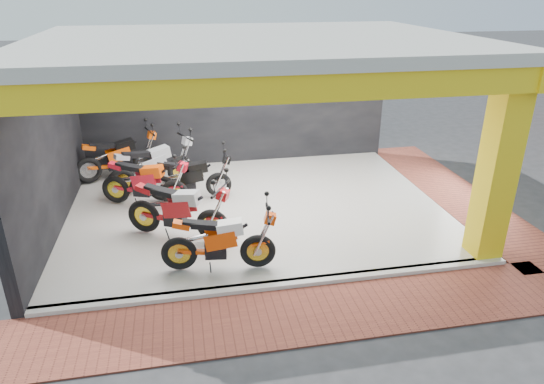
{
  "coord_description": "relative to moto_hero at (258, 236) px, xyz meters",
  "views": [
    {
      "loc": [
        -1.49,
        -7.6,
        4.64
      ],
      "look_at": [
        0.15,
        0.88,
        0.9
      ],
      "focal_mm": 32.0,
      "sensor_mm": 36.0,
      "label": 1
    }
  ],
  "objects": [
    {
      "name": "paver_right",
      "position": [
        5.16,
        2.5,
        -0.71
      ],
      "size": [
        1.4,
        7.0,
        0.03
      ],
      "primitive_type": "cube",
      "color": "brown",
      "rests_on": "ground"
    },
    {
      "name": "header_beam_right",
      "position": [
        4.36,
        2.5,
        2.57
      ],
      "size": [
        0.3,
        6.4,
        0.4
      ],
      "primitive_type": "cube",
      "color": "yellow",
      "rests_on": "corner_column"
    },
    {
      "name": "showroom_ceiling",
      "position": [
        0.36,
        2.5,
        2.87
      ],
      "size": [
        8.4,
        6.4,
        0.2
      ],
      "primitive_type": "cube",
      "color": "beige",
      "rests_on": "corner_column"
    },
    {
      "name": "moto_row_e",
      "position": [
        -1.22,
        4.15,
        0.07
      ],
      "size": [
        2.42,
        1.71,
        1.39
      ],
      "primitive_type": null,
      "rotation": [
        0.0,
        0.0,
        0.43
      ],
      "color": "#A6A8AE",
      "rests_on": "showroom_floor"
    },
    {
      "name": "left_wall",
      "position": [
        -3.74,
        2.5,
        1.02
      ],
      "size": [
        0.2,
        6.2,
        3.5
      ],
      "primitive_type": "cube",
      "color": "black",
      "rests_on": "ground"
    },
    {
      "name": "corner_column",
      "position": [
        4.11,
        -0.25,
        1.02
      ],
      "size": [
        0.5,
        0.5,
        3.5
      ],
      "primitive_type": "cube",
      "color": "yellow",
      "rests_on": "ground"
    },
    {
      "name": "moto_row_d",
      "position": [
        -2.09,
        5.0,
        0.03
      ],
      "size": [
        2.31,
        1.43,
        1.32
      ],
      "primitive_type": null,
      "rotation": [
        0.0,
        0.0,
        0.31
      ],
      "color": "#FF560A",
      "rests_on": "showroom_floor"
    },
    {
      "name": "ground",
      "position": [
        0.36,
        0.5,
        -0.73
      ],
      "size": [
        80.0,
        80.0,
        0.0
      ],
      "primitive_type": "plane",
      "color": "#2D2D30",
      "rests_on": "ground"
    },
    {
      "name": "moto_row_a",
      "position": [
        -0.68,
        1.02,
        0.06
      ],
      "size": [
        2.37,
        1.76,
        1.37
      ],
      "primitive_type": null,
      "rotation": [
        0.0,
        0.0,
        -0.48
      ],
      "color": "#B21317",
      "rests_on": "showroom_floor"
    },
    {
      "name": "moto_row_b",
      "position": [
        -0.39,
        3.13,
        -0.03
      ],
      "size": [
        1.99,
        0.79,
        1.2
      ],
      "primitive_type": null,
      "rotation": [
        0.0,
        0.0,
        -0.03
      ],
      "color": "black",
      "rests_on": "showroom_floor"
    },
    {
      "name": "paver_front",
      "position": [
        0.36,
        -1.3,
        -0.71
      ],
      "size": [
        9.0,
        1.4,
        0.03
      ],
      "primitive_type": "cube",
      "color": "brown",
      "rests_on": "ground"
    },
    {
      "name": "back_wall",
      "position": [
        0.36,
        5.6,
        1.02
      ],
      "size": [
        8.2,
        0.2,
        3.5
      ],
      "primitive_type": "cube",
      "color": "black",
      "rests_on": "ground"
    },
    {
      "name": "header_beam_front",
      "position": [
        0.36,
        -0.5,
        2.57
      ],
      "size": [
        8.4,
        0.3,
        0.4
      ],
      "primitive_type": "cube",
      "color": "yellow",
      "rests_on": "corner_column"
    },
    {
      "name": "moto_hero",
      "position": [
        0.0,
        0.0,
        0.0
      ],
      "size": [
        2.13,
        1.02,
        1.26
      ],
      "primitive_type": null,
      "rotation": [
        0.0,
        0.0,
        -0.13
      ],
      "color": "#F1470A",
      "rests_on": "showroom_floor"
    },
    {
      "name": "showroom_floor",
      "position": [
        0.36,
        2.5,
        -0.68
      ],
      "size": [
        8.0,
        6.0,
        0.1
      ],
      "primitive_type": "cube",
      "color": "white",
      "rests_on": "ground"
    },
    {
      "name": "floor_kerb",
      "position": [
        0.36,
        -0.52,
        -0.68
      ],
      "size": [
        8.0,
        0.2,
        0.1
      ],
      "primitive_type": "cube",
      "color": "white",
      "rests_on": "ground"
    },
    {
      "name": "moto_row_c",
      "position": [
        -1.37,
        2.72,
        0.02
      ],
      "size": [
        2.27,
        1.51,
        1.3
      ],
      "primitive_type": null,
      "rotation": [
        0.0,
        0.0,
        -0.37
      ],
      "color": "red",
      "rests_on": "showroom_floor"
    }
  ]
}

